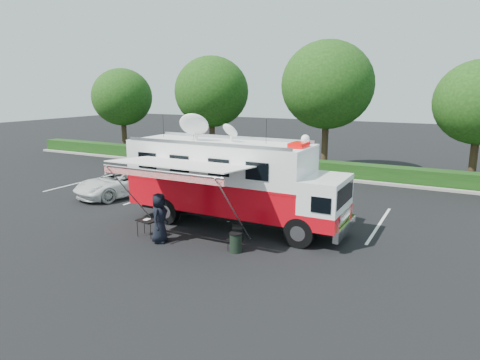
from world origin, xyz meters
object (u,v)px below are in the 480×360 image
at_px(trash_bin, 236,242).
at_px(command_truck, 233,181).
at_px(white_suv, 122,195).
at_px(folding_table, 147,221).

bearing_deg(trash_bin, command_truck, 120.56).
distance_m(command_truck, white_suv, 8.36).
relative_size(command_truck, trash_bin, 13.16).
relative_size(command_truck, white_suv, 1.87).
relative_size(white_suv, folding_table, 5.66).
bearing_deg(white_suv, trash_bin, -10.29).
distance_m(white_suv, trash_bin, 10.46).
height_order(command_truck, folding_table, command_truck).
height_order(white_suv, trash_bin, trash_bin).
bearing_deg(command_truck, folding_table, -129.59).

